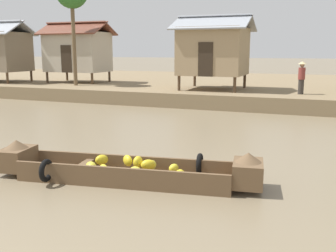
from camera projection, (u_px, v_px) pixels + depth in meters
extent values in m
plane|color=#7A6B51|center=(174.00, 142.00, 12.72)|extent=(300.00, 300.00, 0.00)
cube|color=#7F6B4C|center=(255.00, 86.00, 28.26)|extent=(160.00, 20.00, 0.76)
cube|color=brown|center=(125.00, 179.00, 8.90)|extent=(4.99, 1.80, 0.12)
cube|color=brown|center=(132.00, 163.00, 9.33)|extent=(4.83, 0.83, 0.35)
cube|color=brown|center=(118.00, 175.00, 8.39)|extent=(4.83, 0.83, 0.35)
cube|color=brown|center=(248.00, 173.00, 8.26)|extent=(0.76, 0.99, 0.51)
cone|color=brown|center=(248.00, 157.00, 8.20)|extent=(0.64, 0.64, 0.20)
cube|color=brown|center=(17.00, 158.00, 9.42)|extent=(0.76, 0.99, 0.51)
cone|color=brown|center=(16.00, 144.00, 9.35)|extent=(0.64, 0.64, 0.20)
cube|color=brown|center=(83.00, 165.00, 9.07)|extent=(0.34, 0.98, 0.05)
torus|color=black|center=(200.00, 164.00, 9.10)|extent=(0.20, 0.53, 0.52)
torus|color=black|center=(46.00, 171.00, 8.61)|extent=(0.20, 0.53, 0.52)
ellipsoid|color=yellow|center=(152.00, 165.00, 8.89)|extent=(0.24, 0.30, 0.23)
ellipsoid|color=yellow|center=(91.00, 167.00, 8.70)|extent=(0.41, 0.41, 0.26)
ellipsoid|color=yellow|center=(148.00, 165.00, 8.80)|extent=(0.39, 0.37, 0.24)
ellipsoid|color=yellow|center=(180.00, 175.00, 8.29)|extent=(0.22, 0.32, 0.24)
ellipsoid|color=yellow|center=(102.00, 160.00, 9.19)|extent=(0.34, 0.36, 0.25)
ellipsoid|color=yellow|center=(174.00, 168.00, 8.77)|extent=(0.27, 0.31, 0.21)
ellipsoid|color=yellow|center=(104.00, 169.00, 8.63)|extent=(0.35, 0.34, 0.21)
ellipsoid|color=yellow|center=(135.00, 171.00, 8.50)|extent=(0.34, 0.34, 0.18)
ellipsoid|color=yellow|center=(138.00, 162.00, 8.88)|extent=(0.24, 0.30, 0.27)
ellipsoid|color=yellow|center=(128.00, 161.00, 8.93)|extent=(0.37, 0.35, 0.26)
cylinder|color=#4C3826|center=(7.00, 78.00, 25.85)|extent=(0.16, 0.16, 0.76)
cylinder|color=#4C3826|center=(31.00, 76.00, 27.98)|extent=(0.16, 0.16, 0.76)
cube|color=#9399A0|center=(2.00, 29.00, 27.57)|extent=(4.86, 1.85, 1.03)
cylinder|color=#4C3826|center=(47.00, 77.00, 26.74)|extent=(0.16, 0.16, 0.75)
cylinder|color=#4C3826|center=(92.00, 79.00, 25.46)|extent=(0.16, 0.16, 0.75)
cylinder|color=#4C3826|center=(67.00, 75.00, 28.82)|extent=(0.16, 0.16, 0.75)
cylinder|color=#4C3826|center=(109.00, 77.00, 27.55)|extent=(0.16, 0.16, 0.75)
cube|color=#B2A893|center=(78.00, 52.00, 26.81)|extent=(4.00, 2.68, 2.67)
cube|color=#2D2319|center=(66.00, 59.00, 25.65)|extent=(0.80, 0.04, 1.80)
cube|color=brown|center=(71.00, 28.00, 25.90)|extent=(4.70, 1.83, 0.91)
cube|color=brown|center=(82.00, 29.00, 27.12)|extent=(4.70, 1.83, 0.91)
cylinder|color=#4C3826|center=(179.00, 83.00, 21.50)|extent=(0.16, 0.16, 0.83)
cylinder|color=#4C3826|center=(235.00, 85.00, 20.39)|extent=(0.16, 0.16, 0.83)
cylinder|color=#4C3826|center=(195.00, 80.00, 24.17)|extent=(0.16, 0.16, 0.83)
cylinder|color=#4C3826|center=(245.00, 81.00, 23.06)|extent=(0.16, 0.16, 0.83)
cube|color=#9E8460|center=(214.00, 51.00, 21.95)|extent=(3.52, 3.32, 2.63)
cube|color=#2D2319|center=(205.00, 59.00, 20.49)|extent=(0.80, 0.04, 1.80)
cube|color=#9399A0|center=(210.00, 22.00, 20.89)|extent=(4.22, 2.16, 0.89)
cube|color=#9399A0|center=(218.00, 24.00, 22.41)|extent=(4.22, 2.16, 0.89)
cylinder|color=brown|center=(74.00, 43.00, 24.33)|extent=(0.24, 0.24, 5.33)
cylinder|color=#332D28|center=(301.00, 87.00, 19.72)|extent=(0.28, 0.28, 0.75)
cylinder|color=brown|center=(302.00, 74.00, 19.59)|extent=(0.34, 0.34, 0.60)
sphere|color=#9E7556|center=(302.00, 65.00, 19.51)|extent=(0.22, 0.22, 0.22)
cone|color=tan|center=(302.00, 63.00, 19.49)|extent=(0.44, 0.44, 0.14)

